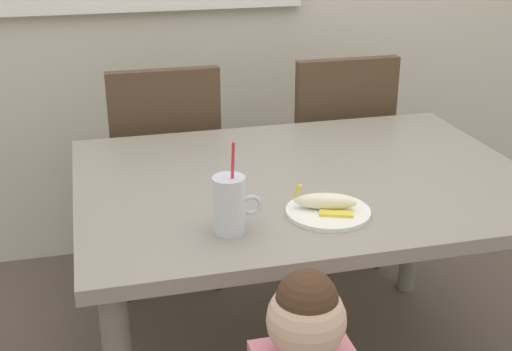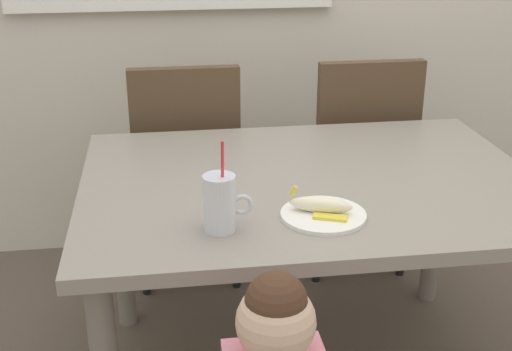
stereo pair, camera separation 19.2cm
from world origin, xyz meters
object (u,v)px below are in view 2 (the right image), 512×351
Objects in this scene: dining_chair_left at (186,162)px; dining_chair_right at (358,153)px; dining_table at (309,206)px; snack_plate at (323,215)px; peeled_banana at (321,205)px; milk_cup at (220,206)px.

dining_chair_right is (0.73, -0.00, 0.00)m from dining_chair_left.
dining_table is at bearing 115.67° from dining_chair_left.
snack_plate is at bearing 68.28° from dining_chair_right.
peeled_banana is at bearing 107.94° from dining_chair_left.
milk_cup is (-0.30, -0.31, 0.16)m from dining_table.
peeled_banana is at bearing 120.19° from snack_plate.
dining_chair_left is at bearing 107.94° from peeled_banana.
peeled_banana reaches higher than snack_plate.
snack_plate is at bearing -95.09° from dining_table.
dining_chair_left is (-0.35, 0.73, -0.11)m from dining_table.
dining_table is 0.46m from milk_cup.
dining_chair_left is 1.07m from peeled_banana.
milk_cup is at bearing -134.60° from dining_table.
dining_table is 0.29m from peeled_banana.
dining_chair_left is at bearing 108.04° from snack_plate.
milk_cup reaches higher than peeled_banana.
milk_cup is 0.28m from peeled_banana.
peeled_banana is (0.32, -1.00, 0.24)m from dining_chair_left.
dining_chair_left is 3.82× the size of milk_cup.
dining_chair_left and dining_chair_right have the same top height.
peeled_banana is at bearing -96.13° from dining_table.
snack_plate is (0.28, 0.03, -0.06)m from milk_cup.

